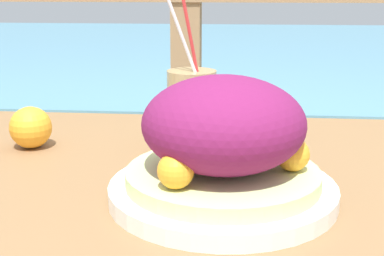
% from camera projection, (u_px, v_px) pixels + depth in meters
% --- Properties ---
extents(patio_table, '(1.02, 0.70, 0.72)m').
position_uv_depth(patio_table, '(140.00, 254.00, 0.74)').
color(patio_table, olive).
rests_on(patio_table, ground_plane).
extents(railing_fence, '(2.80, 0.08, 1.01)m').
position_uv_depth(railing_fence, '(186.00, 68.00, 1.32)').
color(railing_fence, '#937551').
rests_on(railing_fence, ground_plane).
extents(sea_backdrop, '(12.00, 4.00, 0.53)m').
position_uv_depth(sea_backdrop, '(221.00, 83.00, 3.85)').
color(sea_backdrop, '#568EA8').
rests_on(sea_backdrop, ground_plane).
extents(salad_plate, '(0.27, 0.27, 0.15)m').
position_uv_depth(salad_plate, '(223.00, 148.00, 0.62)').
color(salad_plate, white).
rests_on(salad_plate, patio_table).
extents(drink_glass, '(0.08, 0.07, 0.25)m').
position_uv_depth(drink_glass, '(192.00, 111.00, 0.80)').
color(drink_glass, tan).
rests_on(drink_glass, patio_table).
extents(orange_near_basket, '(0.07, 0.07, 0.07)m').
position_uv_depth(orange_near_basket, '(31.00, 127.00, 0.83)').
color(orange_near_basket, '#F9A328').
rests_on(orange_near_basket, patio_table).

